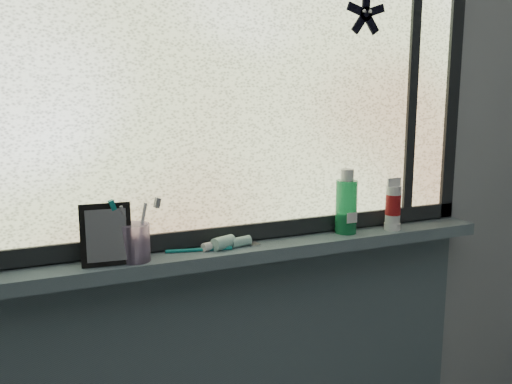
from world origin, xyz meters
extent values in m
cube|color=#9EA3A8|center=(0.00, 1.30, 1.25)|extent=(3.00, 0.01, 2.50)
cube|color=slate|center=(0.00, 1.23, 1.00)|extent=(1.62, 0.14, 0.04)
cube|color=silver|center=(0.00, 1.28, 1.53)|extent=(1.50, 0.01, 1.00)
cube|color=black|center=(0.00, 1.28, 1.05)|extent=(1.60, 0.03, 0.05)
cube|color=black|center=(0.78, 1.28, 1.53)|extent=(0.05, 0.03, 1.10)
cube|color=black|center=(0.60, 1.28, 1.53)|extent=(0.03, 0.03, 1.00)
cube|color=black|center=(-0.45, 1.21, 1.10)|extent=(0.14, 0.08, 0.17)
cylinder|color=#CBABE3|center=(-0.37, 1.21, 1.07)|extent=(0.09, 0.09, 0.11)
cylinder|color=#20A65B|center=(0.33, 1.24, 1.13)|extent=(0.09, 0.09, 0.17)
cylinder|color=silver|center=(0.49, 1.21, 1.11)|extent=(0.06, 0.06, 0.13)
camera|label=1|loc=(-0.68, -0.30, 1.50)|focal=40.00mm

